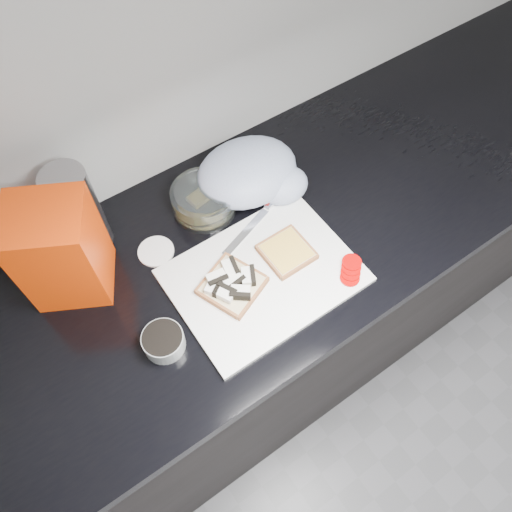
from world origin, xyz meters
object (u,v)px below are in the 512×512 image
Objects in this scene: glass_bowl at (204,200)px; steel_canister at (78,211)px; cutting_board at (264,276)px; bread_bag at (61,251)px.

steel_canister is at bearing 165.69° from glass_bowl.
glass_bowl is 0.68× the size of steel_canister.
cutting_board is 0.43m from bread_bag.
cutting_board is 0.24m from glass_bowl.
steel_canister is (0.07, 0.08, -0.01)m from bread_bag.
bread_bag is (-0.34, 0.23, 0.12)m from cutting_board.
glass_bowl is at bearing 29.95° from bread_bag.
glass_bowl is (-0.01, 0.24, 0.03)m from cutting_board.
cutting_board is 0.42m from steel_canister.
cutting_board is 2.59× the size of glass_bowl.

